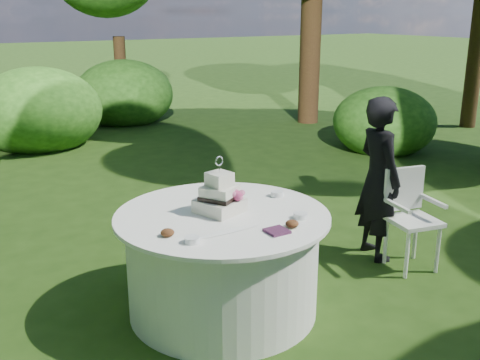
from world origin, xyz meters
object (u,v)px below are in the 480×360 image
Objects in this scene: guest at (379,179)px; chair at (409,210)px; napkins at (277,231)px; table at (223,262)px; cake at (220,197)px.

guest reaches higher than chair.
chair is (1.64, 0.33, -0.26)m from napkins.
napkins reaches higher than table.
table is 1.78m from chair.
chair is at bearing 11.41° from napkins.
guest reaches higher than table.
guest reaches higher than cake.
chair is at bearing -5.37° from table.
cake is 1.82m from chair.
cake is 0.48× the size of chair.
guest reaches higher than napkins.
guest is 1.68m from cake.
napkins is 0.16× the size of chair.
napkins is 1.69m from chair.
cake is at bearing 83.04° from table.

